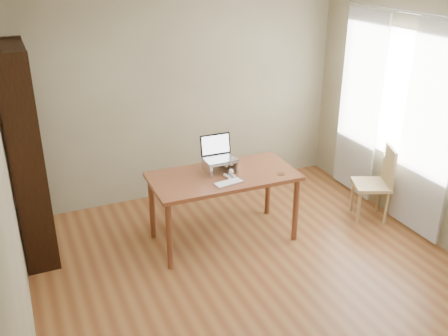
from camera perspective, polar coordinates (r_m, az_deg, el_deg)
room at (r=4.09m, az=6.01°, el=1.25°), size 4.04×4.54×2.64m
bookshelf at (r=5.13m, az=-21.73°, el=1.37°), size 0.30×0.90×2.10m
curtains at (r=5.80m, az=18.57°, el=5.60°), size 0.03×1.90×2.25m
desk at (r=5.12m, az=-0.07°, el=-1.66°), size 1.51×0.78×0.75m
laptop_stand at (r=5.11m, az=-0.43°, el=0.44°), size 0.32×0.25×0.13m
laptop at (r=5.12m, az=-0.69°, el=1.78°), size 0.33×0.28×0.23m
keyboard at (r=4.88m, az=0.52°, el=-1.71°), size 0.31×0.17×0.02m
coaster at (r=5.12m, az=6.52°, el=-0.67°), size 0.09×0.09×0.01m
cat at (r=5.15m, az=-0.52°, el=0.43°), size 0.26×0.49×0.16m
chair at (r=5.90m, az=17.01°, el=-1.29°), size 0.51×0.50×0.86m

